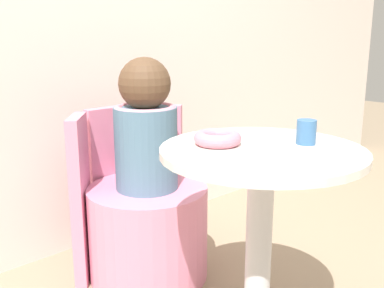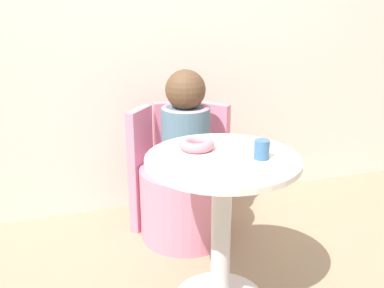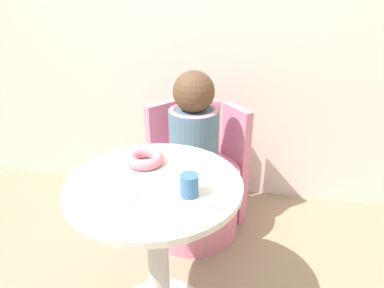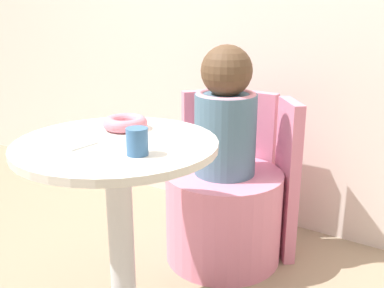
{
  "view_description": "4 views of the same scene",
  "coord_description": "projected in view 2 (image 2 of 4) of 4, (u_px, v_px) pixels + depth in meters",
  "views": [
    {
      "loc": [
        -1.07,
        -0.84,
        1.06
      ],
      "look_at": [
        0.04,
        0.33,
        0.66
      ],
      "focal_mm": 42.0,
      "sensor_mm": 36.0,
      "label": 1
    },
    {
      "loc": [
        -0.62,
        -1.61,
        1.36
      ],
      "look_at": [
        -0.0,
        0.34,
        0.66
      ],
      "focal_mm": 42.0,
      "sensor_mm": 36.0,
      "label": 2
    },
    {
      "loc": [
        0.34,
        -1.02,
        1.36
      ],
      "look_at": [
        0.09,
        0.36,
        0.7
      ],
      "focal_mm": 32.0,
      "sensor_mm": 36.0,
      "label": 3
    },
    {
      "loc": [
        0.96,
        -0.99,
        1.12
      ],
      "look_at": [
        0.11,
        0.29,
        0.64
      ],
      "focal_mm": 42.0,
      "sensor_mm": 36.0,
      "label": 4
    }
  ],
  "objects": [
    {
      "name": "back_wall",
      "position": [
        153.0,
        19.0,
        2.7
      ],
      "size": [
        6.0,
        0.06,
        2.4
      ],
      "color": "silver",
      "rests_on": "ground_plane"
    },
    {
      "name": "round_table",
      "position": [
        222.0,
        207.0,
        1.91
      ],
      "size": [
        0.64,
        0.64,
        0.72
      ],
      "color": "silver",
      "rests_on": "ground_plane"
    },
    {
      "name": "paper_napkin",
      "position": [
        212.0,
        167.0,
        1.72
      ],
      "size": [
        0.11,
        0.11,
        0.01
      ],
      "color": "white",
      "rests_on": "round_table"
    },
    {
      "name": "donut",
      "position": [
        197.0,
        144.0,
        1.92
      ],
      "size": [
        0.15,
        0.15,
        0.04
      ],
      "color": "pink",
      "rests_on": "round_table"
    },
    {
      "name": "cup",
      "position": [
        262.0,
        149.0,
        1.8
      ],
      "size": [
        0.06,
        0.06,
        0.08
      ],
      "color": "#386699",
      "rests_on": "round_table"
    },
    {
      "name": "booth_backrest",
      "position": [
        176.0,
        163.0,
        2.73
      ],
      "size": [
        0.62,
        0.23,
        0.73
      ],
      "color": "pink",
      "rests_on": "ground_plane"
    },
    {
      "name": "child_figure",
      "position": [
        186.0,
        124.0,
        2.43
      ],
      "size": [
        0.27,
        0.27,
        0.56
      ],
      "color": "slate",
      "rests_on": "tub_chair"
    },
    {
      "name": "tub_chair",
      "position": [
        186.0,
        202.0,
        2.58
      ],
      "size": [
        0.52,
        0.52,
        0.42
      ],
      "color": "pink",
      "rests_on": "ground_plane"
    }
  ]
}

